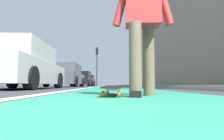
{
  "coord_description": "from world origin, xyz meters",
  "views": [
    {
      "loc": [
        -0.93,
        0.28,
        0.13
      ],
      "look_at": [
        13.88,
        -0.02,
        1.31
      ],
      "focal_mm": 29.97,
      "sensor_mm": 36.0,
      "label": 1
    }
  ],
  "objects_px": {
    "parked_car_near": "(20,67)",
    "parked_car_mid": "(66,76)",
    "parked_car_end": "(88,81)",
    "traffic_light": "(97,59)",
    "parked_car_far": "(82,79)",
    "skateboard": "(113,88)",
    "skater_person": "(142,16)"
  },
  "relations": [
    {
      "from": "parked_car_end",
      "to": "skateboard",
      "type": "bearing_deg",
      "value": -173.02
    },
    {
      "from": "parked_car_far",
      "to": "skater_person",
      "type": "bearing_deg",
      "value": -169.81
    },
    {
      "from": "traffic_light",
      "to": "skateboard",
      "type": "bearing_deg",
      "value": -175.94
    },
    {
      "from": "skater_person",
      "to": "skateboard",
      "type": "bearing_deg",
      "value": 66.72
    },
    {
      "from": "skater_person",
      "to": "traffic_light",
      "type": "bearing_deg",
      "value": 5.03
    },
    {
      "from": "parked_car_mid",
      "to": "skateboard",
      "type": "bearing_deg",
      "value": -164.34
    },
    {
      "from": "skater_person",
      "to": "parked_car_mid",
      "type": "distance_m",
      "value": 10.79
    },
    {
      "from": "parked_car_mid",
      "to": "parked_car_far",
      "type": "relative_size",
      "value": 1.07
    },
    {
      "from": "parked_car_far",
      "to": "parked_car_end",
      "type": "relative_size",
      "value": 0.99
    },
    {
      "from": "skateboard",
      "to": "parked_car_near",
      "type": "distance_m",
      "value": 4.79
    },
    {
      "from": "parked_car_mid",
      "to": "parked_car_far",
      "type": "height_order",
      "value": "same"
    },
    {
      "from": "parked_car_end",
      "to": "traffic_light",
      "type": "distance_m",
      "value": 5.14
    },
    {
      "from": "parked_car_far",
      "to": "parked_car_mid",
      "type": "bearing_deg",
      "value": 179.31
    },
    {
      "from": "skateboard",
      "to": "parked_car_mid",
      "type": "relative_size",
      "value": 0.2
    },
    {
      "from": "parked_car_mid",
      "to": "parked_car_far",
      "type": "bearing_deg",
      "value": -0.69
    },
    {
      "from": "parked_car_near",
      "to": "parked_car_end",
      "type": "bearing_deg",
      "value": 0.01
    },
    {
      "from": "parked_car_mid",
      "to": "traffic_light",
      "type": "relative_size",
      "value": 0.97
    },
    {
      "from": "skater_person",
      "to": "parked_car_end",
      "type": "height_order",
      "value": "skater_person"
    },
    {
      "from": "parked_car_near",
      "to": "traffic_light",
      "type": "relative_size",
      "value": 0.97
    },
    {
      "from": "parked_car_near",
      "to": "parked_car_mid",
      "type": "xyz_separation_m",
      "value": [
        6.4,
        -0.06,
        0.02
      ]
    },
    {
      "from": "skateboard",
      "to": "traffic_light",
      "type": "relative_size",
      "value": 0.19
    },
    {
      "from": "skateboard",
      "to": "parked_car_near",
      "type": "height_order",
      "value": "parked_car_near"
    },
    {
      "from": "parked_car_far",
      "to": "parked_car_end",
      "type": "xyz_separation_m",
      "value": [
        6.61,
        0.14,
        -0.02
      ]
    },
    {
      "from": "parked_car_near",
      "to": "parked_car_far",
      "type": "height_order",
      "value": "parked_car_far"
    },
    {
      "from": "traffic_light",
      "to": "parked_car_far",
      "type": "bearing_deg",
      "value": 149.29
    },
    {
      "from": "traffic_light",
      "to": "parked_car_near",
      "type": "bearing_deg",
      "value": 174.46
    },
    {
      "from": "parked_car_near",
      "to": "parked_car_end",
      "type": "relative_size",
      "value": 1.07
    },
    {
      "from": "parked_car_mid",
      "to": "parked_car_end",
      "type": "relative_size",
      "value": 1.07
    },
    {
      "from": "parked_car_near",
      "to": "parked_car_end",
      "type": "xyz_separation_m",
      "value": [
        19.98,
        0.0,
        -0.0
      ]
    },
    {
      "from": "parked_car_end",
      "to": "parked_car_far",
      "type": "bearing_deg",
      "value": -178.75
    },
    {
      "from": "parked_car_mid",
      "to": "parked_car_end",
      "type": "height_order",
      "value": "parked_car_mid"
    },
    {
      "from": "parked_car_near",
      "to": "parked_car_far",
      "type": "distance_m",
      "value": 13.38
    }
  ]
}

